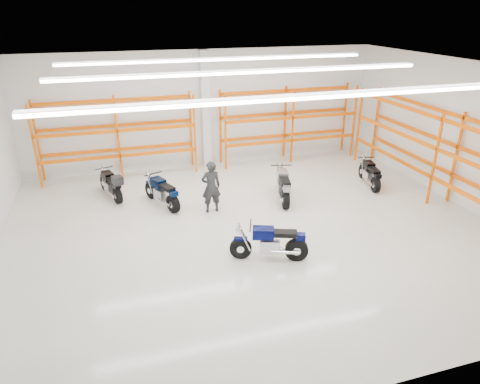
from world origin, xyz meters
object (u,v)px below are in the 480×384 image
object	(u,v)px
motorcycle_back_b	(163,193)
motorcycle_back_c	(283,186)
standing_man	(211,187)
motorcycle_main	(272,243)
motorcycle_back_a	(112,185)
structural_column	(205,110)
motorcycle_back_d	(370,175)

from	to	relation	value
motorcycle_back_b	motorcycle_back_c	bearing A→B (deg)	-9.79
motorcycle_back_b	standing_man	distance (m)	1.69
motorcycle_main	motorcycle_back_a	size ratio (longest dim) A/B	1.01
motorcycle_back_c	structural_column	world-z (taller)	structural_column
motorcycle_back_a	structural_column	bearing A→B (deg)	31.95
motorcycle_back_a	motorcycle_back_d	world-z (taller)	motorcycle_back_a
motorcycle_main	standing_man	xyz separation A→B (m)	(-0.83, 3.17, 0.38)
motorcycle_back_c	structural_column	distance (m)	4.81
motorcycle_back_b	motorcycle_back_d	bearing A→B (deg)	-3.43
standing_man	structural_column	distance (m)	4.63
motorcycle_back_d	structural_column	world-z (taller)	structural_column
standing_man	structural_column	xyz separation A→B (m)	(0.84, 4.33, 1.41)
motorcycle_back_b	standing_man	xyz separation A→B (m)	(1.41, -0.84, 0.38)
motorcycle_back_a	motorcycle_back_b	bearing A→B (deg)	-35.94
motorcycle_main	motorcycle_back_b	size ratio (longest dim) A/B	1.03
motorcycle_back_c	structural_column	size ratio (longest dim) A/B	0.46
standing_man	motorcycle_back_c	bearing A→B (deg)	-177.30
motorcycle_back_c	standing_man	bearing A→B (deg)	-176.17
motorcycle_back_b	structural_column	xyz separation A→B (m)	(2.25, 3.49, 1.79)
motorcycle_main	motorcycle_back_a	world-z (taller)	motorcycle_back_a
motorcycle_main	standing_man	bearing A→B (deg)	104.76
motorcycle_main	motorcycle_back_a	xyz separation A→B (m)	(-3.80, 5.13, 0.02)
motorcycle_back_a	motorcycle_back_d	bearing A→B (deg)	-9.98
motorcycle_back_a	motorcycle_back_b	world-z (taller)	motorcycle_back_a
motorcycle_back_b	structural_column	bearing A→B (deg)	57.22
motorcycle_main	motorcycle_back_b	bearing A→B (deg)	119.29
motorcycle_back_a	motorcycle_back_c	xyz separation A→B (m)	(5.44, -1.80, 0.01)
motorcycle_back_d	standing_man	bearing A→B (deg)	-176.18
standing_man	structural_column	bearing A→B (deg)	-102.07
motorcycle_back_b	motorcycle_back_a	bearing A→B (deg)	144.06
motorcycle_back_a	motorcycle_back_c	size ratio (longest dim) A/B	0.91
motorcycle_back_d	structural_column	bearing A→B (deg)	142.31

